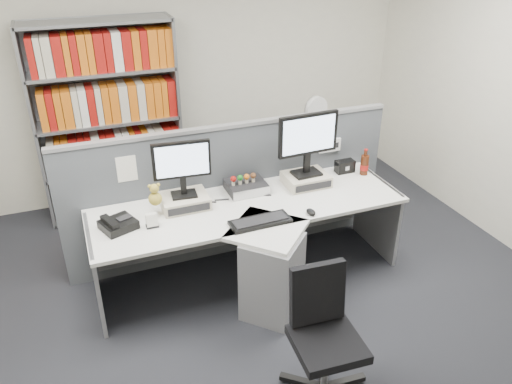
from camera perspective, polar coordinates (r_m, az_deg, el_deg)
name	(u,v)px	position (r m, az deg, el deg)	size (l,w,h in m)	color
ground	(287,336)	(4.02, 3.47, -15.85)	(5.50, 5.50, 0.00)	#2A2B31
room_shell	(295,110)	(3.07, 4.42, 9.11)	(5.04, 5.54, 2.72)	silver
partition	(233,189)	(4.59, -2.64, 0.28)	(3.00, 0.08, 1.27)	#51565C
desk	(258,245)	(4.16, 0.27, -5.99)	(2.60, 1.20, 0.72)	white
monitor_riser_left	(185,201)	(4.19, -8.01, -1.01)	(0.38, 0.31, 0.10)	beige
monitor_riser_right	(306,179)	(4.52, 5.64, 1.41)	(0.38, 0.31, 0.10)	beige
monitor_left	(182,164)	(4.04, -8.32, 3.10)	(0.46, 0.16, 0.47)	black
monitor_right	(308,139)	(4.36, 5.86, 5.92)	(0.55, 0.19, 0.56)	black
desktop_pc	(246,187)	(4.39, -1.12, 0.61)	(0.33, 0.29, 0.09)	black
figurines	(243,178)	(4.32, -1.43, 1.57)	(0.23, 0.05, 0.09)	beige
keyboard	(260,221)	(3.93, 0.47, -3.31)	(0.48, 0.20, 0.03)	black
mouse	(311,212)	(4.07, 6.18, -2.24)	(0.07, 0.10, 0.04)	black
desk_phone	(118,224)	(3.99, -15.27, -3.50)	(0.31, 0.29, 0.10)	black
desk_calendar	(152,221)	(3.95, -11.61, -3.23)	(0.09, 0.07, 0.11)	black
plush_toy	(155,196)	(4.03, -11.26, -0.44)	(0.11, 0.11, 0.18)	#B09D3A
speaker	(345,166)	(4.79, 9.92, 2.85)	(0.17, 0.10, 0.12)	black
cola_bottle	(364,165)	(4.77, 12.06, 2.99)	(0.08, 0.08, 0.25)	#3F190A
shelving_unit	(109,125)	(5.38, -16.14, 7.28)	(1.41, 0.40, 2.00)	gray
filing_cabinet	(312,167)	(5.76, 6.35, 2.85)	(0.45, 0.61, 0.70)	gray
desk_fan	(316,112)	(5.52, 6.70, 8.88)	(0.28, 0.16, 0.47)	white
office_chair	(323,331)	(3.39, 7.55, -15.21)	(0.57, 0.59, 0.88)	silver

